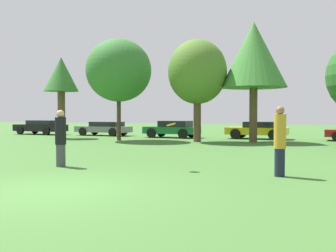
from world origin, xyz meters
name	(u,v)px	position (x,y,z in m)	size (l,w,h in m)	color
ground_plane	(57,191)	(0.00, 0.00, 0.00)	(120.00, 120.00, 0.00)	#3D6B2D
person_thrower	(61,138)	(-2.40, 3.37, 0.94)	(0.36, 0.36, 1.86)	#3F3F47
person_catcher	(280,141)	(4.50, 3.84, 0.99)	(0.33, 0.33, 1.94)	#191E33
frisbee	(171,124)	(1.25, 3.98, 1.40)	(0.29, 0.29, 0.12)	orange
tree_0	(61,77)	(-11.62, 15.93, 4.42)	(2.45, 2.45, 5.82)	brown
tree_1	(119,71)	(-6.61, 15.23, 4.57)	(4.26, 4.26, 6.62)	#473323
tree_2	(197,72)	(-1.47, 15.89, 4.32)	(3.65, 3.65, 6.36)	brown
tree_3	(254,55)	(1.83, 16.86, 5.32)	(4.02, 4.02, 7.37)	brown
parked_car_black	(41,127)	(-16.47, 19.65, 0.66)	(4.66, 2.12, 1.21)	black
parked_car_grey	(104,128)	(-10.52, 20.03, 0.61)	(4.62, 2.02, 1.11)	slate
parked_car_green	(173,129)	(-4.40, 19.41, 0.67)	(4.09, 2.09, 1.24)	#196633
parked_car_yellow	(258,129)	(1.67, 20.15, 0.66)	(4.24, 2.16, 1.20)	gold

